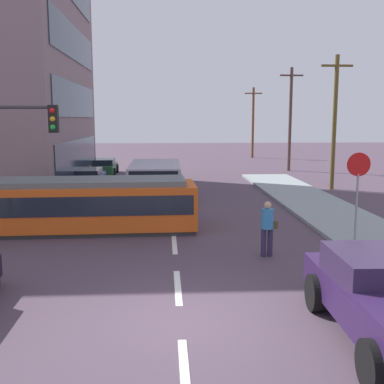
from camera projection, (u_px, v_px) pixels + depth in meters
ground_plane at (172, 218)px, 19.42m from camera, size 120.00×120.00×0.00m
sidewalk_curb_right at (376, 239)px, 15.85m from camera, size 3.20×36.00×0.14m
lane_stripe_0 at (185, 375)px, 7.58m from camera, size 0.16×2.40×0.01m
lane_stripe_1 at (178, 287)px, 11.53m from camera, size 0.16×2.40×0.01m
lane_stripe_2 at (174, 244)px, 15.47m from camera, size 0.16×2.40×0.01m
lane_stripe_3 at (171, 201)px, 23.49m from camera, size 0.16×2.40×0.01m
lane_stripe_4 at (170, 184)px, 29.41m from camera, size 0.16×2.40×0.01m
streetcar_tram at (91, 204)px, 17.25m from camera, size 7.73×2.78×1.91m
city_bus at (155, 178)px, 24.24m from camera, size 2.58×5.73×1.80m
pedestrian_crossing at (267, 225)px, 13.96m from camera, size 0.51×0.36×1.67m
parked_sedan_mid at (54, 197)px, 21.08m from camera, size 2.08×4.10×1.19m
parked_sedan_far at (86, 178)px, 27.45m from camera, size 2.13×4.34×1.19m
parked_sedan_furthest at (102, 166)px, 34.30m from camera, size 2.17×4.64×1.19m
stop_sign at (358, 178)px, 15.03m from camera, size 0.76×0.07×2.88m
traffic_light_mast at (16, 147)px, 14.38m from camera, size 2.29×0.33×4.62m
utility_pole_mid at (335, 120)px, 26.75m from camera, size 1.80×0.24×7.60m
utility_pole_far at (290, 117)px, 36.52m from camera, size 1.80×0.24×7.95m
utility_pole_distant at (253, 121)px, 48.74m from camera, size 1.80×0.24×7.23m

